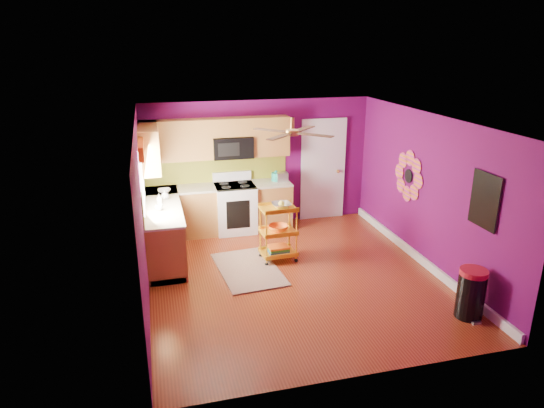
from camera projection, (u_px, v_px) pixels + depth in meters
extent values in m
plane|color=maroon|center=(294.00, 276.00, 7.74)|extent=(5.00, 5.00, 0.00)
cube|color=#5E0A53|center=(259.00, 164.00, 9.63)|extent=(4.50, 0.04, 2.50)
cube|color=#5E0A53|center=(365.00, 277.00, 5.04)|extent=(4.50, 0.04, 2.50)
cube|color=#5E0A53|center=(142.00, 215.00, 6.81)|extent=(0.04, 5.00, 2.50)
cube|color=#5E0A53|center=(428.00, 191.00, 7.86)|extent=(0.04, 5.00, 2.50)
cube|color=silver|center=(296.00, 120.00, 6.93)|extent=(4.50, 5.00, 0.04)
cube|color=white|center=(419.00, 258.00, 8.23)|extent=(0.05, 4.90, 0.14)
cube|color=#915D27|center=(164.00, 231.00, 8.37)|extent=(0.60, 2.30, 0.90)
cube|color=#915D27|center=(220.00, 210.00, 9.41)|extent=(2.80, 0.60, 0.90)
cube|color=beige|center=(162.00, 205.00, 8.22)|extent=(0.63, 2.30, 0.04)
cube|color=beige|center=(219.00, 187.00, 9.26)|extent=(2.80, 0.63, 0.04)
cube|color=black|center=(165.00, 252.00, 8.50)|extent=(0.54, 2.30, 0.10)
cube|color=black|center=(220.00, 229.00, 9.54)|extent=(2.80, 0.54, 0.10)
cube|color=white|center=(235.00, 209.00, 9.45)|extent=(0.76, 0.66, 0.92)
cube|color=black|center=(235.00, 186.00, 9.30)|extent=(0.76, 0.62, 0.03)
cube|color=white|center=(232.00, 176.00, 9.52)|extent=(0.76, 0.06, 0.18)
cube|color=black|center=(238.00, 215.00, 9.15)|extent=(0.45, 0.02, 0.55)
cube|color=#915D27|center=(176.00, 140.00, 8.92)|extent=(1.32, 0.33, 0.75)
cube|color=#915D27|center=(270.00, 136.00, 9.33)|extent=(0.72, 0.33, 0.75)
cube|color=#915D27|center=(232.00, 127.00, 9.09)|extent=(0.76, 0.33, 0.34)
cube|color=#915D27|center=(149.00, 147.00, 8.36)|extent=(0.33, 1.30, 0.75)
cube|color=black|center=(232.00, 147.00, 9.18)|extent=(0.76, 0.38, 0.40)
cube|color=olive|center=(216.00, 169.00, 9.44)|extent=(2.80, 0.01, 0.51)
cube|color=olive|center=(143.00, 191.00, 8.06)|extent=(0.01, 2.30, 0.51)
cube|color=white|center=(142.00, 175.00, 7.68)|extent=(0.03, 1.20, 1.00)
cube|color=orange|center=(141.00, 146.00, 7.53)|extent=(0.08, 1.35, 0.22)
cube|color=white|center=(323.00, 170.00, 9.99)|extent=(0.85, 0.04, 2.05)
cube|color=white|center=(323.00, 171.00, 9.97)|extent=(0.95, 0.02, 2.15)
sphere|color=#BF8C3F|center=(338.00, 171.00, 10.02)|extent=(0.07, 0.07, 0.07)
cylinder|color=black|center=(408.00, 176.00, 8.37)|extent=(0.01, 0.24, 0.24)
cube|color=teal|center=(485.00, 200.00, 6.47)|extent=(0.03, 0.52, 0.72)
cube|color=black|center=(484.00, 200.00, 6.47)|extent=(0.01, 0.56, 0.76)
cylinder|color=#BF8C3F|center=(292.00, 123.00, 7.14)|extent=(0.06, 0.06, 0.16)
cylinder|color=#BF8C3F|center=(292.00, 133.00, 7.18)|extent=(0.20, 0.20, 0.08)
cube|color=#4C2D19|center=(304.00, 129.00, 7.49)|extent=(0.47, 0.47, 0.01)
cube|color=#4C2D19|center=(270.00, 130.00, 7.37)|extent=(0.47, 0.47, 0.01)
cube|color=#4C2D19|center=(279.00, 137.00, 6.87)|extent=(0.47, 0.47, 0.01)
cube|color=#4C2D19|center=(315.00, 135.00, 7.00)|extent=(0.47, 0.47, 0.01)
cube|color=#321710|center=(248.00, 269.00, 7.96)|extent=(1.06, 1.59, 0.02)
cylinder|color=yellow|center=(267.00, 239.00, 7.93)|extent=(0.03, 0.03, 0.91)
cylinder|color=yellow|center=(296.00, 235.00, 8.08)|extent=(0.03, 0.03, 0.91)
cylinder|color=yellow|center=(260.00, 231.00, 8.26)|extent=(0.03, 0.03, 0.91)
cylinder|color=yellow|center=(289.00, 227.00, 8.41)|extent=(0.03, 0.03, 0.91)
sphere|color=black|center=(267.00, 264.00, 8.08)|extent=(0.06, 0.06, 0.06)
sphere|color=black|center=(296.00, 260.00, 8.23)|extent=(0.06, 0.06, 0.06)
sphere|color=black|center=(261.00, 255.00, 8.41)|extent=(0.06, 0.06, 0.06)
sphere|color=black|center=(289.00, 252.00, 8.56)|extent=(0.06, 0.06, 0.06)
cube|color=yellow|center=(278.00, 209.00, 8.03)|extent=(0.61, 0.46, 0.03)
cube|color=yellow|center=(278.00, 232.00, 8.17)|extent=(0.61, 0.46, 0.03)
cube|color=yellow|center=(278.00, 253.00, 8.29)|extent=(0.61, 0.46, 0.03)
imported|color=beige|center=(281.00, 205.00, 8.03)|extent=(0.34, 0.34, 0.08)
sphere|color=yellow|center=(281.00, 204.00, 8.02)|extent=(0.11, 0.11, 0.11)
imported|color=orange|center=(278.00, 228.00, 8.14)|extent=(0.35, 0.35, 0.10)
cube|color=navy|center=(278.00, 251.00, 8.28)|extent=(0.35, 0.27, 0.04)
cube|color=#267233|center=(278.00, 249.00, 8.26)|extent=(0.35, 0.27, 0.04)
cube|color=orange|center=(278.00, 247.00, 8.25)|extent=(0.35, 0.27, 0.03)
cylinder|color=black|center=(470.00, 296.00, 6.52)|extent=(0.38, 0.38, 0.63)
cylinder|color=#B11928|center=(474.00, 272.00, 6.41)|extent=(0.37, 0.37, 0.07)
cube|color=beige|center=(476.00, 322.00, 6.45)|extent=(0.13, 0.07, 0.03)
cylinder|color=#159E8B|center=(276.00, 177.00, 9.55)|extent=(0.18, 0.18, 0.16)
sphere|color=#159E8B|center=(276.00, 172.00, 9.52)|extent=(0.06, 0.06, 0.06)
cube|color=beige|center=(282.00, 177.00, 9.50)|extent=(0.22, 0.15, 0.18)
imported|color=#EA3F72|center=(159.00, 199.00, 8.21)|extent=(0.08, 0.08, 0.17)
imported|color=white|center=(165.00, 195.00, 8.45)|extent=(0.13, 0.13, 0.17)
imported|color=white|center=(164.00, 191.00, 8.84)|extent=(0.24, 0.24, 0.06)
imported|color=white|center=(159.00, 207.00, 7.91)|extent=(0.13, 0.13, 0.10)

